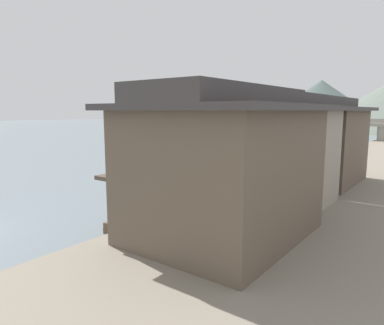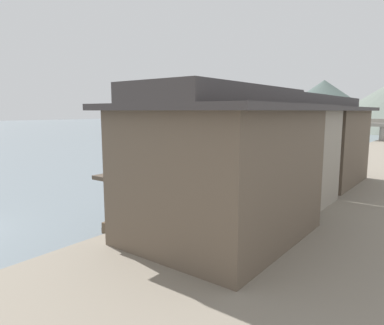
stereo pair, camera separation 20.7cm
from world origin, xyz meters
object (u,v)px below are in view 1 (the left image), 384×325
(boat_moored_second, at_px, (134,220))
(boat_upstream_distant, at_px, (333,151))
(boat_moored_nearest, at_px, (323,156))
(house_waterfront_second, at_px, (281,149))
(house_waterfront_nearest, at_px, (224,165))
(house_waterfront_tall, at_px, (320,141))
(boat_midriver_upstream, at_px, (337,145))
(boat_moored_far, at_px, (298,163))
(boat_midriver_drifting, at_px, (263,174))
(stone_bridge, at_px, (332,126))
(boat_moored_third, at_px, (195,166))

(boat_moored_second, distance_m, boat_upstream_distant, 38.79)
(boat_moored_nearest, xyz_separation_m, house_waterfront_second, (5.45, -26.72, 3.51))
(house_waterfront_nearest, xyz_separation_m, house_waterfront_tall, (-0.38, 13.90, 0.00))
(house_waterfront_nearest, bearing_deg, boat_midriver_upstream, 99.52)
(boat_moored_far, distance_m, boat_midriver_drifting, 9.10)
(house_waterfront_nearest, bearing_deg, stone_bridge, 101.27)
(boat_midriver_upstream, bearing_deg, boat_moored_third, -99.28)
(boat_moored_third, bearing_deg, house_waterfront_tall, -9.65)
(boat_upstream_distant, distance_m, house_waterfront_tall, 25.92)
(boat_moored_nearest, relative_size, boat_moored_far, 0.69)
(house_waterfront_nearest, bearing_deg, boat_midriver_drifting, 110.23)
(boat_moored_third, xyz_separation_m, boat_midriver_upstream, (5.29, 32.39, -0.13))
(boat_moored_nearest, height_order, boat_upstream_distant, boat_upstream_distant)
(boat_upstream_distant, height_order, house_waterfront_nearest, house_waterfront_nearest)
(boat_moored_third, height_order, boat_moored_far, boat_moored_third)
(boat_moored_nearest, relative_size, house_waterfront_second, 0.63)
(boat_midriver_drifting, height_order, boat_midriver_upstream, boat_midriver_drifting)
(boat_upstream_distant, distance_m, house_waterfront_nearest, 39.57)
(boat_moored_far, height_order, house_waterfront_tall, house_waterfront_tall)
(boat_moored_nearest, relative_size, boat_upstream_distant, 0.97)
(boat_upstream_distant, bearing_deg, boat_midriver_drifting, -89.65)
(boat_midriver_drifting, height_order, house_waterfront_tall, house_waterfront_tall)
(boat_moored_far, distance_m, boat_midriver_upstream, 23.37)
(boat_midriver_upstream, distance_m, boat_upstream_distant, 9.78)
(boat_moored_nearest, xyz_separation_m, boat_midriver_upstream, (-2.35, 15.11, -0.01))
(house_waterfront_tall, bearing_deg, boat_midriver_upstream, 102.63)
(boat_moored_third, distance_m, house_waterfront_second, 16.49)
(boat_midriver_drifting, bearing_deg, house_waterfront_second, -59.30)
(boat_moored_nearest, distance_m, boat_midriver_upstream, 15.29)
(boat_moored_nearest, distance_m, boat_moored_far, 8.18)
(house_waterfront_second, bearing_deg, house_waterfront_nearest, -87.16)
(boat_upstream_distant, xyz_separation_m, house_waterfront_nearest, (6.08, -38.94, 3.43))
(boat_midriver_upstream, bearing_deg, house_waterfront_second, -79.43)
(boat_midriver_drifting, bearing_deg, stone_bridge, 97.50)
(boat_moored_third, distance_m, stone_bridge, 40.51)
(boat_moored_far, bearing_deg, boat_midriver_drifting, -89.01)
(boat_midriver_upstream, bearing_deg, boat_upstream_distant, -77.88)
(stone_bridge, bearing_deg, boat_moored_far, -80.64)
(boat_midriver_drifting, relative_size, boat_midriver_upstream, 1.03)
(house_waterfront_second, bearing_deg, boat_moored_third, 144.21)
(boat_moored_far, height_order, stone_bridge, stone_bridge)
(stone_bridge, bearing_deg, house_waterfront_second, -77.63)
(boat_moored_far, bearing_deg, boat_moored_third, -128.82)
(boat_midriver_drifting, bearing_deg, boat_moored_far, 90.99)
(stone_bridge, bearing_deg, boat_moored_third, -93.08)
(boat_moored_nearest, bearing_deg, house_waterfront_second, -78.46)
(boat_moored_third, relative_size, stone_bridge, 0.15)
(boat_moored_nearest, xyz_separation_m, house_waterfront_nearest, (5.79, -33.40, 3.49))
(house_waterfront_second, distance_m, house_waterfront_tall, 7.22)
(boat_moored_third, xyz_separation_m, house_waterfront_nearest, (13.42, -16.12, 3.37))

